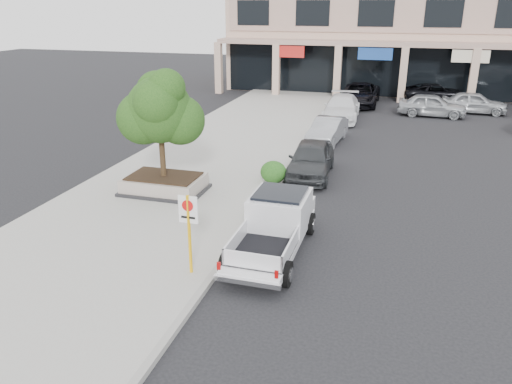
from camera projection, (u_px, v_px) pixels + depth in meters
The scene contains 16 objects.
ground at pixel (283, 253), 15.34m from camera, with size 120.00×120.00×0.00m, color black.
sidewalk at pixel (194, 175), 22.13m from camera, with size 8.00×52.00×0.15m, color gray.
curb at pixel (280, 183), 21.10m from camera, with size 0.20×52.00×0.15m, color gray.
strip_mall at pixel (469, 35), 42.05m from camera, with size 40.55×12.43×9.50m.
planter at pixel (164, 184), 19.85m from camera, with size 3.20×2.20×0.68m.
planter_tree at pixel (164, 110), 18.92m from camera, with size 2.90×2.55×4.00m.
no_parking_sign at pixel (189, 224), 13.45m from camera, with size 0.55×0.09×2.30m.
hedge at pixel (273, 172), 20.79m from camera, with size 1.10×0.99×0.94m, color #154012.
pickup_truck at pixel (272, 228), 15.08m from camera, with size 1.96×5.29×1.67m, color silver, non-canonical shape.
curb_car_a at pixel (311, 159), 22.00m from camera, with size 1.82×4.53×1.54m, color #2D3032.
curb_car_b at pixel (327, 131), 27.32m from camera, with size 1.44×4.13×1.36m, color #93959A.
curb_car_c at pixel (342, 108), 32.76m from camera, with size 2.20×5.41×1.57m, color silver.
curb_car_d at pixel (360, 94), 37.46m from camera, with size 2.70×5.85×1.62m, color black.
lot_car_a at pixel (432, 105), 33.71m from camera, with size 1.80×4.46×1.52m, color #A2A5A9.
lot_car_d at pixel (436, 93), 38.60m from camera, with size 2.35×5.10×1.42m, color black.
lot_car_e at pixel (474, 103), 34.67m from camera, with size 1.76×4.37×1.49m, color #A4A7AB.
Camera 1 is at (3.00, -13.37, 7.20)m, focal length 35.00 mm.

